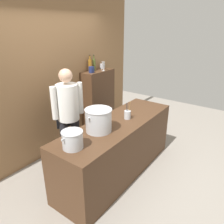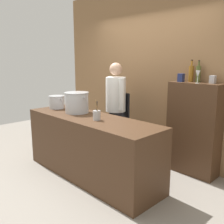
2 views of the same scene
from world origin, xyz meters
The scene contains 13 objects.
ground_plane centered at (0.00, 0.00, 0.00)m, with size 8.00×8.00×0.00m, color gray.
brick_back_panel centered at (0.00, 1.40, 1.50)m, with size 4.40×0.10×3.00m, color olive.
prep_counter centered at (0.00, 0.00, 0.45)m, with size 2.29×0.70×0.90m, color #472D1C.
bar_cabinet centered at (0.98, 1.19, 0.69)m, with size 0.76×0.32×1.38m, color #472D1C.
chef centered at (-0.26, 0.79, 0.96)m, with size 0.51×0.40×1.66m.
stockpot_large centered at (-0.38, 0.05, 1.06)m, with size 0.43×0.37×0.32m.
stockpot_small centered at (-0.91, 0.02, 1.01)m, with size 0.32×0.26×0.22m.
utensil_crock centered at (0.20, -0.05, 0.97)m, with size 0.10×0.10×0.28m.
wine_bottle_olive centered at (0.96, 1.26, 1.51)m, with size 0.07×0.07×0.32m.
wine_bottle_amber centered at (0.84, 1.27, 1.51)m, with size 0.07×0.07×0.32m.
wine_glass_wide centered at (1.04, 1.08, 1.51)m, with size 0.07×0.07×0.18m.
spice_tin_silver centered at (1.20, 1.23, 1.44)m, with size 0.07×0.07×0.11m, color #B2B2B7.
spice_tin_navy centered at (0.75, 1.15, 1.44)m, with size 0.08×0.08×0.12m, color navy.
Camera 1 is at (-2.44, -1.66, 2.27)m, focal length 34.61 mm.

